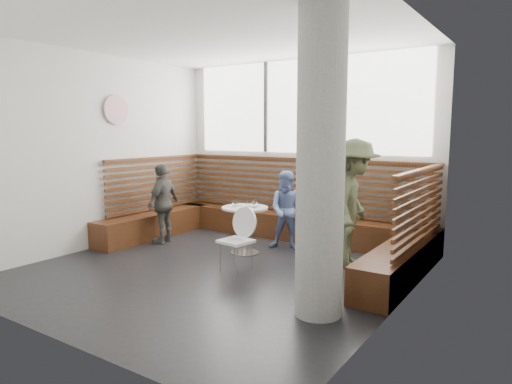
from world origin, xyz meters
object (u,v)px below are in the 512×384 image
Objects in this scene: concrete_column at (321,165)px; adult_man at (354,204)px; cafe_chair at (239,234)px; child_back at (288,210)px; child_left at (163,203)px; cafe_table at (245,220)px.

adult_man is at bearing 100.64° from concrete_column.
adult_man reaches higher than cafe_chair.
child_back is 0.93× the size of child_left.
concrete_column is 4.25× the size of cafe_table.
concrete_column is 1.98m from adult_man.
child_back is at bearing 101.08° from child_left.
child_left is at bearing -173.49° from cafe_table.
cafe_table is 1.76m from adult_man.
adult_man is 1.42× the size of child_back.
cafe_chair is (-1.59, 0.78, -1.08)m from concrete_column.
concrete_column is 3.60× the size of cafe_chair.
cafe_chair is 1.44m from child_back.
adult_man is 1.36m from child_back.
child_back is at bearing 98.60° from cafe_chair.
concrete_column is at bearing -74.29° from child_back.
adult_man reaches higher than child_left.
child_back is at bearing 126.29° from concrete_column.
concrete_column is 1.74× the size of adult_man.
concrete_column reaches higher than adult_man.
cafe_chair is 0.48× the size of adult_man.
concrete_column reaches higher than child_back.
cafe_chair is 1.68m from adult_man.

